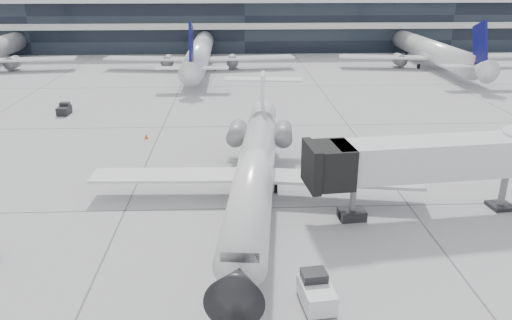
{
  "coord_description": "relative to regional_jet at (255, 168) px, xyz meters",
  "views": [
    {
      "loc": [
        -2.28,
        -31.53,
        15.49
      ],
      "look_at": [
        -0.75,
        2.7,
        2.6
      ],
      "focal_mm": 35.0,
      "sensor_mm": 36.0,
      "label": 1
    }
  ],
  "objects": [
    {
      "name": "jet_bridge",
      "position": [
        12.48,
        -2.89,
        1.64
      ],
      "size": [
        17.1,
        5.07,
        5.49
      ],
      "rotation": [
        0.0,
        0.0,
        0.11
      ],
      "color": "silver",
      "rests_on": "ground"
    },
    {
      "name": "traffic_cone",
      "position": [
        -10.22,
        14.38,
        -2.1
      ],
      "size": [
        0.43,
        0.43,
        0.54
      ],
      "rotation": [
        0.0,
        0.0,
        0.18
      ],
      "color": "#E73C0C",
      "rests_on": "ground"
    },
    {
      "name": "ground",
      "position": [
        0.86,
        -1.69,
        -2.36
      ],
      "size": [
        220.0,
        220.0,
        0.0
      ],
      "primitive_type": "plane",
      "color": "gray",
      "rests_on": "ground"
    },
    {
      "name": "baggage_tug",
      "position": [
        2.48,
        -12.6,
        -1.65
      ],
      "size": [
        1.75,
        2.63,
        1.57
      ],
      "rotation": [
        0.0,
        0.0,
        0.12
      ],
      "color": "silver",
      "rests_on": "ground"
    },
    {
      "name": "terminal",
      "position": [
        0.86,
        80.31,
        2.64
      ],
      "size": [
        170.0,
        22.0,
        10.0
      ],
      "primitive_type": "cube",
      "color": "black",
      "rests_on": "ground"
    },
    {
      "name": "far_tug",
      "position": [
        -21.23,
        24.07,
        -1.76
      ],
      "size": [
        1.27,
        2.11,
        1.33
      ],
      "rotation": [
        0.0,
        0.0,
        -0.01
      ],
      "color": "black",
      "rests_on": "ground"
    },
    {
      "name": "bg_jet_center",
      "position": [
        -7.14,
        53.31,
        -2.36
      ],
      "size": [
        32.0,
        40.0,
        9.6
      ],
      "primitive_type": null,
      "color": "silver",
      "rests_on": "ground"
    },
    {
      "name": "bg_jet_right",
      "position": [
        32.86,
        53.31,
        -2.36
      ],
      "size": [
        32.0,
        40.0,
        9.6
      ],
      "primitive_type": null,
      "color": "silver",
      "rests_on": "ground"
    },
    {
      "name": "regional_jet",
      "position": [
        0.0,
        0.0,
        0.0
      ],
      "size": [
        23.97,
        29.93,
        6.91
      ],
      "rotation": [
        0.0,
        0.0,
        -0.1
      ],
      "color": "silver",
      "rests_on": "ground"
    }
  ]
}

